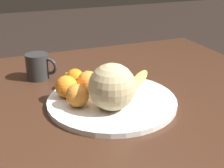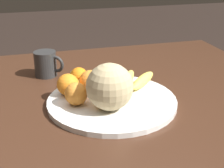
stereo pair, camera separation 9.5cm
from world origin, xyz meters
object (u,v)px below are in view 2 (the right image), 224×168
object	(u,v)px
melon	(110,87)
produce_tag	(105,93)
ceramic_mug	(46,64)
kitchen_table	(91,124)
orange_mid_center	(76,94)
orange_back_left	(122,86)
banana_bunch	(111,80)
orange_front_right	(79,76)
orange_front_left	(68,85)
fruit_bowl	(112,101)
orange_back_right	(90,81)

from	to	relation	value
melon	produce_tag	distance (m)	0.13
ceramic_mug	kitchen_table	bearing A→B (deg)	115.69
kitchen_table	melon	bearing A→B (deg)	109.40
orange_mid_center	orange_back_left	xyz separation A→B (m)	(-0.15, -0.03, -0.01)
banana_bunch	orange_front_right	bearing A→B (deg)	89.12
orange_front_left	orange_back_left	size ratio (longest dim) A/B	1.24
fruit_bowl	orange_front_right	size ratio (longest dim) A/B	6.66
fruit_bowl	melon	distance (m)	0.10
fruit_bowl	orange_back_right	world-z (taller)	orange_back_right
orange_front_right	produce_tag	xyz separation A→B (m)	(-0.07, 0.09, -0.03)
fruit_bowl	produce_tag	world-z (taller)	produce_tag
banana_bunch	orange_front_left	size ratio (longest dim) A/B	4.41
orange_front_right	melon	bearing A→B (deg)	105.84
orange_mid_center	orange_back_left	distance (m)	0.16
banana_bunch	orange_mid_center	size ratio (longest dim) A/B	4.48
fruit_bowl	produce_tag	distance (m)	0.05
orange_mid_center	orange_front_left	bearing A→B (deg)	-79.19
orange_front_right	kitchen_table	bearing A→B (deg)	101.63
produce_tag	ceramic_mug	distance (m)	0.30
melon	orange_mid_center	xyz separation A→B (m)	(0.09, -0.05, -0.03)
melon	orange_front_right	bearing A→B (deg)	-74.16
melon	banana_bunch	size ratio (longest dim) A/B	0.44
fruit_bowl	kitchen_table	bearing A→B (deg)	-37.88
orange_front_left	produce_tag	world-z (taller)	orange_front_left
orange_mid_center	orange_back_left	bearing A→B (deg)	-167.23
orange_front_left	produce_tag	distance (m)	0.12
orange_front_right	produce_tag	distance (m)	0.12
melon	banana_bunch	bearing A→B (deg)	-106.29
orange_back_left	orange_front_left	bearing A→B (deg)	-13.20
orange_back_left	orange_back_right	xyz separation A→B (m)	(0.09, -0.05, 0.01)
kitchen_table	orange_mid_center	bearing A→B (deg)	46.31
orange_mid_center	orange_front_right	bearing A→B (deg)	-102.73
orange_back_right	ceramic_mug	bearing A→B (deg)	-59.91
kitchen_table	produce_tag	xyz separation A→B (m)	(-0.05, 0.00, 0.11)
melon	produce_tag	world-z (taller)	melon
produce_tag	kitchen_table	bearing A→B (deg)	-42.83
kitchen_table	banana_bunch	xyz separation A→B (m)	(-0.09, -0.06, 0.13)
melon	orange_back_right	world-z (taller)	melon
kitchen_table	ceramic_mug	xyz separation A→B (m)	(0.12, -0.24, 0.14)
orange_back_left	orange_back_right	bearing A→B (deg)	-27.40
orange_front_left	orange_back_right	xyz separation A→B (m)	(-0.07, -0.01, 0.00)
orange_front_left	orange_back_right	bearing A→B (deg)	-173.28
fruit_bowl	banana_bunch	world-z (taller)	banana_bunch
ceramic_mug	orange_back_left	bearing A→B (deg)	129.51
fruit_bowl	orange_mid_center	world-z (taller)	orange_mid_center
kitchen_table	orange_mid_center	size ratio (longest dim) A/B	20.79
orange_front_left	orange_mid_center	xyz separation A→B (m)	(-0.01, 0.07, -0.00)
orange_back_right	produce_tag	world-z (taller)	orange_back_right
banana_bunch	orange_mid_center	xyz separation A→B (m)	(0.14, 0.11, 0.02)
orange_front_left	ceramic_mug	xyz separation A→B (m)	(0.05, -0.22, -0.00)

